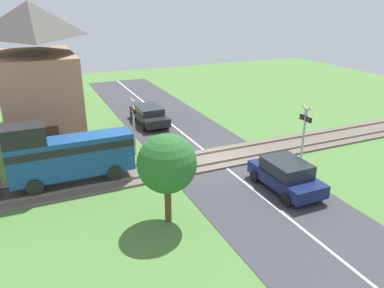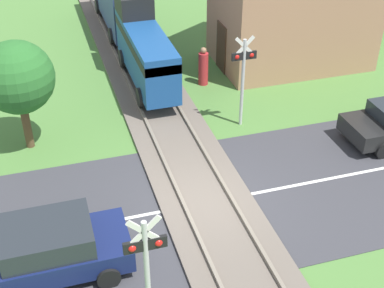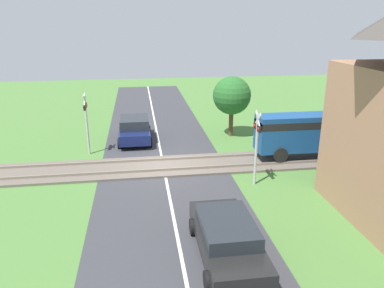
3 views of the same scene
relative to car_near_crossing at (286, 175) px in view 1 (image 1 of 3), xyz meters
The scene contains 11 objects.
ground_plane 4.89m from the car_near_crossing, 17.36° to the left, with size 60.00×60.00×0.00m, color #4C7A38.
road_surface 4.89m from the car_near_crossing, 17.36° to the left, with size 48.00×6.40×0.02m.
track_bed 4.88m from the car_near_crossing, 17.36° to the left, with size 2.80×48.00×0.24m.
car_near_crossing is the anchor object (origin of this frame).
car_far_side 12.81m from the car_near_crossing, 12.99° to the left, with size 4.49×1.94×1.34m.
crossing_signal_west_approach 3.52m from the car_near_crossing, 52.53° to the right, with size 0.90×0.18×3.45m.
crossing_signal_east_approach 9.17m from the car_near_crossing, 36.93° to the left, with size 0.90×0.18×3.45m.
station_building 15.60m from the car_near_crossing, 41.57° to the left, with size 7.03×4.60×8.62m.
pedestrian_by_station 11.35m from the car_near_crossing, 52.33° to the left, with size 0.41×0.41×1.65m.
tree_by_station 20.69m from the car_near_crossing, 33.88° to the left, with size 2.23×2.23×3.36m.
tree_roadside_hedge 6.46m from the car_near_crossing, 92.57° to the left, with size 2.41×2.41×3.85m.
Camera 1 is at (-17.61, 9.34, 8.77)m, focal length 35.00 mm.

